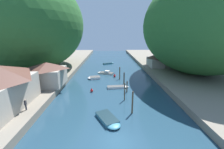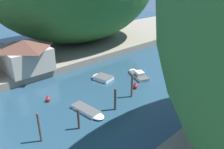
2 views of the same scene
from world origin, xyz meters
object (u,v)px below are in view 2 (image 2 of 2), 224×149
Objects in this scene: boat_navy_launch at (192,55)px; boat_yellow_tender at (89,112)px; boat_far_upstream at (138,74)px; boat_cabin_cruiser at (101,77)px; channel_buoy_near at (135,86)px; boathouse_shed at (26,55)px; channel_buoy_far at (48,99)px.

boat_navy_launch is 0.94× the size of boat_yellow_tender.
boat_far_upstream is 13.16m from boat_yellow_tender.
boat_cabin_cruiser is 3.54× the size of channel_buoy_near.
boat_cabin_cruiser reaches higher than boat_navy_launch.
channel_buoy_near is (-0.55, 9.02, 0.19)m from boat_yellow_tender.
boat_navy_launch is 0.88× the size of boat_far_upstream.
channel_buoy_near is at bearing -87.90° from boat_cabin_cruiser.
boat_cabin_cruiser is at bearing 41.62° from boathouse_shed.
boat_cabin_cruiser reaches higher than boat_yellow_tender.
boat_far_upstream is 5.89× the size of channel_buoy_far.
channel_buoy_far is at bearing -74.18° from boat_yellow_tender.
boat_yellow_tender is at bearing -142.25° from boat_far_upstream.
channel_buoy_far reaches higher than boat_yellow_tender.
boat_far_upstream is (-1.16, -15.90, 0.10)m from boat_navy_launch.
channel_buoy_far is (-5.95, -2.37, 0.14)m from boat_yellow_tender.
boat_yellow_tender is 6.41m from channel_buoy_far.
channel_buoy_near is at bearing -22.25° from boat_navy_launch.
boat_yellow_tender is (2.11, -28.65, -0.00)m from boat_navy_launch.
boat_yellow_tender is 4.79× the size of channel_buoy_near.
boat_cabin_cruiser is at bearing 172.11° from boat_far_upstream.
boathouse_shed is 16.08m from boat_yellow_tender.
channel_buoy_near is 12.61m from channel_buoy_far.
channel_buoy_far is at bearing 170.38° from boat_cabin_cruiser.
channel_buoy_far is (-2.68, -15.11, 0.04)m from boat_far_upstream.
boat_cabin_cruiser is 6.15m from channel_buoy_near.
boathouse_shed is at bearing -51.60° from boat_navy_launch.
boathouse_shed reaches higher than boat_cabin_cruiser.
boat_navy_launch is at bearing 19.15° from boat_far_upstream.
boathouse_shed is 1.43× the size of boat_yellow_tender.
channel_buoy_near reaches higher than boat_yellow_tender.
channel_buoy_near is (15.12, 9.73, -3.37)m from boathouse_shed.
boathouse_shed is at bearing 160.68° from boat_far_upstream.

